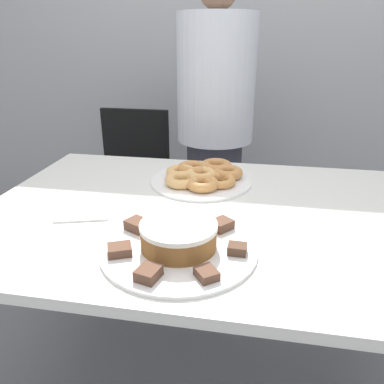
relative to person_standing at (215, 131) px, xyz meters
name	(u,v)px	position (x,y,z in m)	size (l,w,h in m)	color
wall_back	(243,30)	(0.08, 0.72, 0.49)	(8.00, 0.05, 2.60)	#A8AAAD
table	(207,237)	(0.08, -0.86, -0.13)	(1.41, 0.96, 0.77)	silver
person_standing	(215,131)	(0.00, 0.00, 0.00)	(0.39, 0.39, 1.56)	#383842
office_chair_left	(130,195)	(-0.48, -0.02, -0.39)	(0.44, 0.44, 0.89)	black
plate_cake	(179,248)	(0.04, -1.11, -0.03)	(0.40, 0.40, 0.01)	white
plate_donuts	(201,181)	(0.03, -0.63, -0.03)	(0.37, 0.37, 0.01)	white
frosted_cake	(179,235)	(0.04, -1.11, 0.00)	(0.19, 0.19, 0.06)	brown
lamington_0	(180,216)	(0.02, -0.96, -0.02)	(0.05, 0.06, 0.03)	brown
lamington_1	(138,225)	(-0.09, -1.04, -0.02)	(0.08, 0.07, 0.03)	brown
lamington_2	(120,250)	(-0.09, -1.17, -0.02)	(0.07, 0.07, 0.02)	brown
lamington_3	(148,273)	(0.01, -1.25, -0.02)	(0.06, 0.06, 0.03)	brown
lamington_4	(207,274)	(0.13, -1.23, -0.02)	(0.06, 0.07, 0.02)	brown
lamington_5	(237,249)	(0.19, -1.11, -0.02)	(0.05, 0.04, 0.02)	#513828
lamington_6	(221,225)	(0.14, -1.00, -0.02)	(0.07, 0.07, 0.03)	brown
donut_0	(201,175)	(0.03, -0.63, -0.01)	(0.12, 0.12, 0.04)	#E5AD66
donut_1	(181,172)	(-0.05, -0.62, -0.01)	(0.12, 0.12, 0.04)	#E5AD66
donut_2	(182,180)	(-0.03, -0.69, -0.01)	(0.12, 0.12, 0.03)	#E5AD66
donut_3	(202,184)	(0.04, -0.72, -0.01)	(0.11, 0.11, 0.03)	#D18E4C
donut_4	(220,181)	(0.10, -0.67, -0.01)	(0.12, 0.12, 0.03)	#D18E4C
donut_5	(228,173)	(0.12, -0.59, -0.01)	(0.11, 0.11, 0.04)	#C68447
donut_6	(216,166)	(0.07, -0.52, -0.01)	(0.12, 0.12, 0.04)	#C68447
donut_7	(193,169)	(-0.01, -0.57, -0.01)	(0.13, 0.13, 0.04)	#C68447
napkin	(84,212)	(-0.29, -0.95, -0.04)	(0.19, 0.17, 0.01)	white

